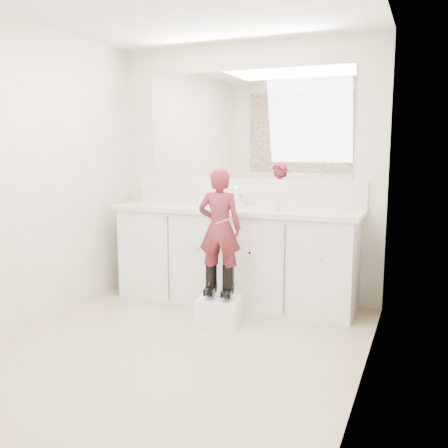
% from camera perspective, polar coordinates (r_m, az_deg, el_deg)
% --- Properties ---
extents(floor, '(3.00, 3.00, 0.00)m').
position_cam_1_polar(floor, '(3.69, -5.84, -14.11)').
color(floor, '#8E7D5D').
rests_on(floor, ground).
extents(wall_back, '(2.60, 0.00, 2.60)m').
position_cam_1_polar(wall_back, '(4.78, 2.50, 5.95)').
color(wall_back, '#BCB3A0').
rests_on(wall_back, floor).
extents(wall_left, '(0.00, 3.00, 3.00)m').
position_cam_1_polar(wall_left, '(4.19, -22.02, 4.93)').
color(wall_left, '#BCB3A0').
rests_on(wall_left, floor).
extents(wall_right, '(0.00, 3.00, 3.00)m').
position_cam_1_polar(wall_right, '(3.02, 16.14, 3.99)').
color(wall_right, '#BCB3A0').
rests_on(wall_right, floor).
extents(vanity_cabinet, '(2.20, 0.55, 0.85)m').
position_cam_1_polar(vanity_cabinet, '(4.63, 1.27, -3.83)').
color(vanity_cabinet, silver).
rests_on(vanity_cabinet, floor).
extents(countertop, '(2.28, 0.58, 0.04)m').
position_cam_1_polar(countertop, '(4.54, 1.22, 1.62)').
color(countertop, beige).
rests_on(countertop, vanity_cabinet).
extents(backsplash, '(2.28, 0.03, 0.25)m').
position_cam_1_polar(backsplash, '(4.78, 2.42, 3.72)').
color(backsplash, beige).
rests_on(backsplash, countertop).
extents(mirror, '(2.00, 0.02, 1.00)m').
position_cam_1_polar(mirror, '(4.77, 2.48, 11.23)').
color(mirror, white).
rests_on(mirror, wall_back).
extents(faucet, '(0.08, 0.08, 0.10)m').
position_cam_1_polar(faucet, '(4.69, 1.95, 2.70)').
color(faucet, silver).
rests_on(faucet, countertop).
extents(cup, '(0.10, 0.10, 0.08)m').
position_cam_1_polar(cup, '(4.37, 5.97, 2.10)').
color(cup, beige).
rests_on(cup, countertop).
extents(soap_bottle, '(0.10, 0.10, 0.17)m').
position_cam_1_polar(soap_bottle, '(4.74, -2.14, 3.21)').
color(soap_bottle, silver).
rests_on(soap_bottle, countertop).
extents(step_stool, '(0.38, 0.33, 0.21)m').
position_cam_1_polar(step_stool, '(4.15, -0.60, -9.88)').
color(step_stool, white).
rests_on(step_stool, floor).
extents(boot_left, '(0.13, 0.20, 0.28)m').
position_cam_1_polar(boot_left, '(4.12, -1.46, -6.41)').
color(boot_left, black).
rests_on(boot_left, step_stool).
extents(boot_right, '(0.13, 0.20, 0.28)m').
position_cam_1_polar(boot_right, '(4.07, 0.49, -6.62)').
color(boot_right, black).
rests_on(boot_right, step_stool).
extents(toddler, '(0.38, 0.28, 0.96)m').
position_cam_1_polar(toddler, '(4.00, -0.50, -0.44)').
color(toddler, '#A6333C').
rests_on(toddler, step_stool).
extents(toothbrush, '(0.14, 0.03, 0.06)m').
position_cam_1_polar(toothbrush, '(3.89, -0.01, 0.36)').
color(toothbrush, '#DD5687').
rests_on(toothbrush, toddler).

